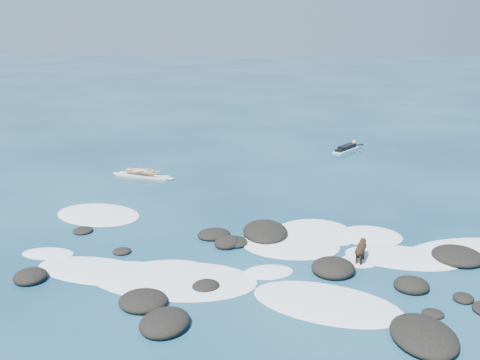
{
  "coord_description": "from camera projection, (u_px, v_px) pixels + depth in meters",
  "views": [
    {
      "loc": [
        0.37,
        -14.93,
        6.78
      ],
      "look_at": [
        -0.75,
        4.0,
        0.9
      ],
      "focal_mm": 40.0,
      "sensor_mm": 36.0,
      "label": 1
    }
  ],
  "objects": [
    {
      "name": "dog",
      "position": [
        361.0,
        249.0,
        15.16
      ],
      "size": [
        0.46,
        0.99,
        0.64
      ],
      "rotation": [
        0.0,
        0.0,
        1.25
      ],
      "color": "black",
      "rests_on": "ground"
    },
    {
      "name": "paddling_surfer_rig",
      "position": [
        347.0,
        148.0,
        27.88
      ],
      "size": [
        1.73,
        2.07,
        0.4
      ],
      "rotation": [
        0.0,
        0.0,
        0.93
      ],
      "color": "white",
      "rests_on": "ground"
    },
    {
      "name": "breaking_foam",
      "position": [
        250.0,
        258.0,
        15.54
      ],
      "size": [
        15.55,
        8.73,
        0.12
      ],
      "color": "white",
      "rests_on": "ground"
    },
    {
      "name": "reef_rocks",
      "position": [
        302.0,
        275.0,
        14.32
      ],
      "size": [
        13.3,
        7.59,
        0.48
      ],
      "color": "black",
      "rests_on": "ground"
    },
    {
      "name": "ground",
      "position": [
        257.0,
        247.0,
        16.27
      ],
      "size": [
        160.0,
        160.0,
        0.0
      ],
      "primitive_type": "plane",
      "color": "#0A2642",
      "rests_on": "ground"
    },
    {
      "name": "standing_surfer_rig",
      "position": [
        142.0,
        162.0,
        23.14
      ],
      "size": [
        2.93,
        1.08,
        1.68
      ],
      "rotation": [
        0.0,
        0.0,
        -0.24
      ],
      "color": "beige",
      "rests_on": "ground"
    }
  ]
}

